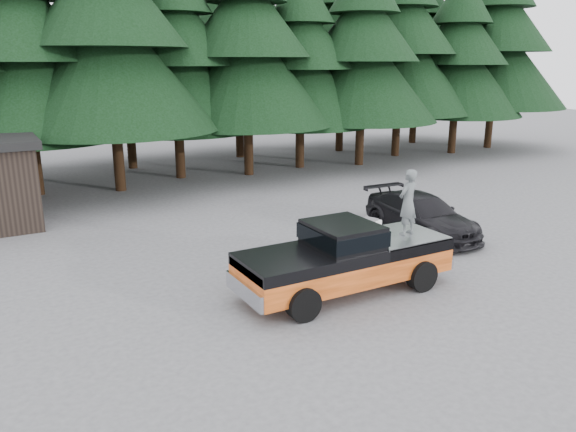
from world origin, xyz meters
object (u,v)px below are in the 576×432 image
air_compressor (368,229)px  parked_car (422,215)px  pickup_truck (345,268)px  man_on_bed (408,202)px

air_compressor → parked_car: bearing=9.0°
pickup_truck → parked_car: size_ratio=1.22×
man_on_bed → parked_car: 4.72m
air_compressor → man_on_bed: bearing=-40.1°
parked_car → air_compressor: bearing=-146.5°
pickup_truck → man_on_bed: 2.53m
air_compressor → parked_car: air_compressor is taller
man_on_bed → parked_car: (3.33, 2.97, -1.53)m
air_compressor → man_on_bed: (1.07, -0.35, 0.70)m
air_compressor → parked_car: (4.40, 2.62, -0.83)m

